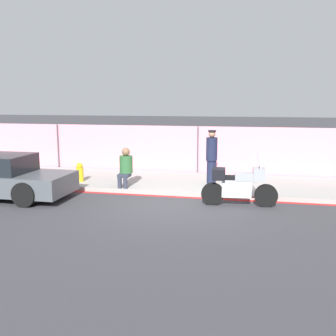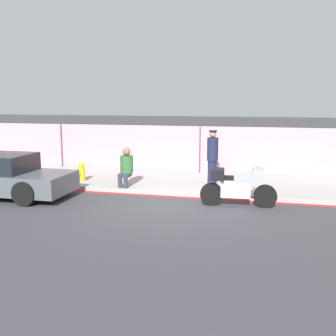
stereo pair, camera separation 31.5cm
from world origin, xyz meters
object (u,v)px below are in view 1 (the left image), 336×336
person_seated_on_curb (126,165)px  fire_hydrant (80,172)px  motorcycle (239,184)px  officer_standing (212,156)px

person_seated_on_curb → fire_hydrant: (-1.80, 0.40, -0.37)m
motorcycle → officer_standing: bearing=109.7°
person_seated_on_curb → motorcycle: bearing=-17.5°
motorcycle → officer_standing: (-0.99, 2.24, 0.45)m
motorcycle → person_seated_on_curb: 3.86m
officer_standing → fire_hydrant: bearing=-171.3°
officer_standing → fire_hydrant: (-4.47, -0.68, -0.60)m
motorcycle → officer_standing: officer_standing is taller
person_seated_on_curb → fire_hydrant: bearing=167.5°
motorcycle → officer_standing: size_ratio=1.18×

